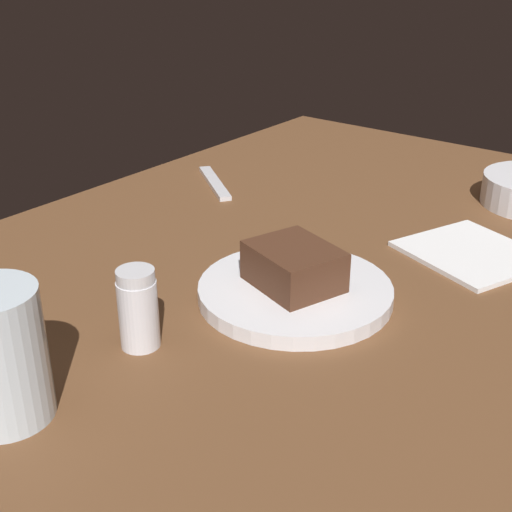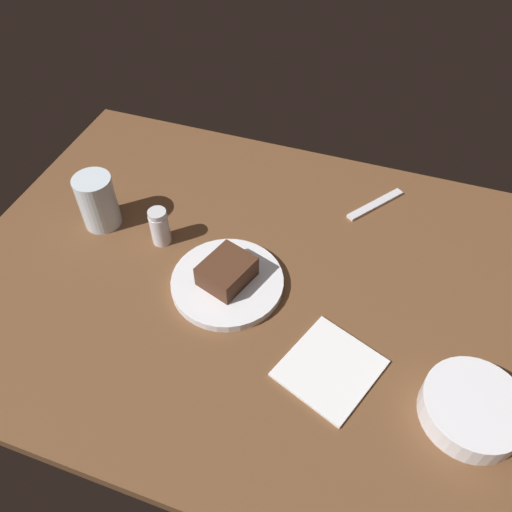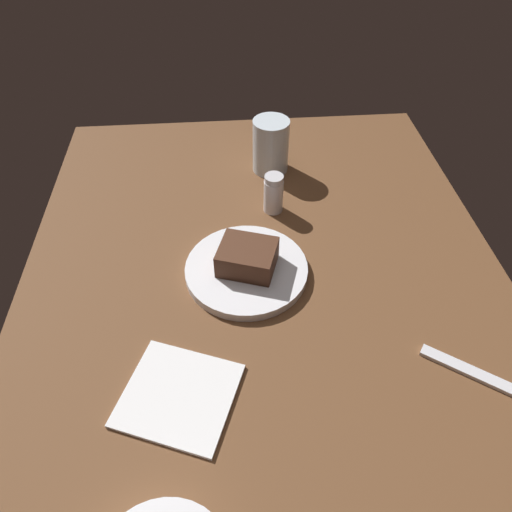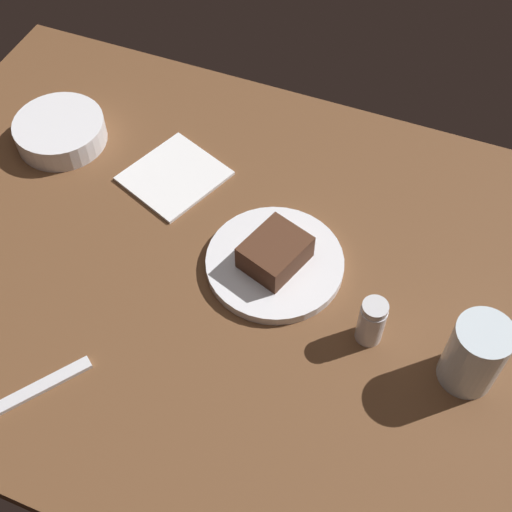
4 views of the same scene
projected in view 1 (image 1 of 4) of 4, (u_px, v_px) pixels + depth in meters
dining_table at (309, 278)px, 82.81cm from camera, size 120.00×84.00×3.00cm
dessert_plate at (295, 292)px, 74.79cm from camera, size 21.14×21.14×1.64cm
chocolate_cake_slice at (294, 266)px, 73.56cm from camera, size 10.33×11.33×4.44cm
salt_shaker at (138, 309)px, 65.05cm from camera, size 3.84×3.84×8.09cm
dessert_spoon at (215, 183)px, 108.19cm from camera, size 10.29×13.18×0.70cm
folded_napkin at (472, 253)px, 84.90cm from camera, size 18.52×19.07×0.60cm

